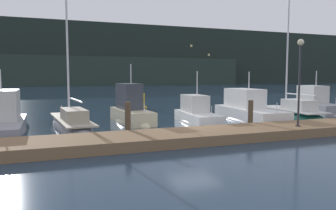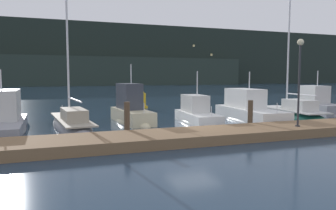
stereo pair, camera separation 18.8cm
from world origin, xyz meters
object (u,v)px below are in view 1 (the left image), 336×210
object	(u,v)px
motorboat_berth_6	(197,118)
dock_lamppost	(300,69)
sailboat_berth_4	(72,126)
motorboat_berth_7	(248,114)
motorboat_berth_3	(2,125)
motorboat_berth_9	(315,108)
channel_buoy	(141,100)
sailboat_berth_8	(291,116)
motorboat_berth_5	(131,115)

from	to	relation	value
motorboat_berth_6	dock_lamppost	world-z (taller)	dock_lamppost
sailboat_berth_4	motorboat_berth_6	world-z (taller)	sailboat_berth_4
motorboat_berth_7	dock_lamppost	size ratio (longest dim) A/B	1.68
motorboat_berth_3	sailboat_berth_4	xyz separation A→B (m)	(3.59, -0.01, -0.24)
sailboat_berth_4	motorboat_berth_6	size ratio (longest dim) A/B	2.10
motorboat_berth_9	dock_lamppost	size ratio (longest dim) A/B	1.34
sailboat_berth_4	motorboat_berth_9	size ratio (longest dim) A/B	1.95
motorboat_berth_3	motorboat_berth_6	bearing A→B (deg)	-3.59
motorboat_berth_7	dock_lamppost	xyz separation A→B (m)	(-0.87, -5.60, 2.92)
sailboat_berth_4	channel_buoy	distance (m)	12.45
channel_buoy	motorboat_berth_6	bearing A→B (deg)	-86.72
sailboat_berth_8	dock_lamppost	world-z (taller)	sailboat_berth_8
motorboat_berth_5	motorboat_berth_6	xyz separation A→B (m)	(3.91, -1.62, -0.13)
motorboat_berth_7	motorboat_berth_6	bearing A→B (deg)	177.37
motorboat_berth_6	motorboat_berth_9	xyz separation A→B (m)	(11.36, 1.61, 0.11)
motorboat_berth_9	channel_buoy	world-z (taller)	motorboat_berth_9
dock_lamppost	motorboat_berth_9	bearing A→B (deg)	41.10
sailboat_berth_4	motorboat_berth_7	distance (m)	11.51
sailboat_berth_4	dock_lamppost	size ratio (longest dim) A/B	2.61
motorboat_berth_6	motorboat_berth_9	world-z (taller)	motorboat_berth_9
motorboat_berth_3	sailboat_berth_8	size ratio (longest dim) A/B	0.65
sailboat_berth_8	motorboat_berth_9	distance (m)	4.32
motorboat_berth_6	motorboat_berth_9	bearing A→B (deg)	8.05
motorboat_berth_7	dock_lamppost	world-z (taller)	dock_lamppost
motorboat_berth_5	motorboat_berth_6	world-z (taller)	motorboat_berth_5
motorboat_berth_6	channel_buoy	bearing A→B (deg)	93.28
motorboat_berth_6	dock_lamppost	size ratio (longest dim) A/B	1.25
motorboat_berth_3	motorboat_berth_9	bearing A→B (deg)	2.27
motorboat_berth_3	motorboat_berth_7	bearing A→B (deg)	-3.35
motorboat_berth_9	motorboat_berth_5	bearing A→B (deg)	179.94
motorboat_berth_7	sailboat_berth_4	bearing A→B (deg)	175.63
motorboat_berth_5	motorboat_berth_6	distance (m)	4.24
sailboat_berth_8	dock_lamppost	distance (m)	7.91
sailboat_berth_4	motorboat_berth_6	distance (m)	7.74
motorboat_berth_6	dock_lamppost	distance (m)	7.13
motorboat_berth_5	motorboat_berth_6	size ratio (longest dim) A/B	1.01
dock_lamppost	motorboat_berth_7	bearing A→B (deg)	81.20
sailboat_berth_4	channel_buoy	bearing A→B (deg)	55.27
motorboat_berth_9	motorboat_berth_6	bearing A→B (deg)	-171.95
motorboat_berth_3	sailboat_berth_4	bearing A→B (deg)	-0.08
sailboat_berth_4	motorboat_berth_5	xyz separation A→B (m)	(3.79, 0.92, 0.33)
motorboat_berth_7	channel_buoy	world-z (taller)	motorboat_berth_7
channel_buoy	motorboat_berth_7	bearing A→B (deg)	-68.40
motorboat_berth_5	motorboat_berth_9	distance (m)	15.28
motorboat_berth_7	motorboat_berth_9	size ratio (longest dim) A/B	1.26
sailboat_berth_4	motorboat_berth_9	distance (m)	19.10
motorboat_berth_9	dock_lamppost	world-z (taller)	dock_lamppost
motorboat_berth_3	motorboat_berth_7	world-z (taller)	motorboat_berth_3
motorboat_berth_6	sailboat_berth_4	bearing A→B (deg)	174.78
sailboat_berth_4	motorboat_berth_5	world-z (taller)	sailboat_berth_4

